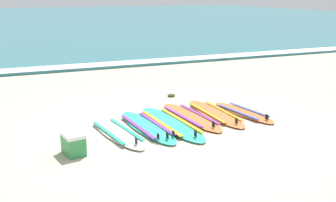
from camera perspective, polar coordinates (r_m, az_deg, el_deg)
name	(u,v)px	position (r m, az deg, el deg)	size (l,w,h in m)	color
ground_plane	(164,125)	(8.35, -0.58, -3.40)	(80.00, 80.00, 0.00)	#C1B599
sea	(29,19)	(44.05, -19.19, 11.00)	(80.00, 60.00, 0.10)	teal
wave_foam_strip	(91,66)	(14.87, -10.86, 4.84)	(80.00, 0.91, 0.11)	white
surfboard_0	(117,132)	(7.86, -7.22, -4.46)	(0.82, 2.16, 0.18)	silver
surfboard_1	(147,126)	(8.14, -3.01, -3.63)	(0.77, 2.35, 0.18)	#2DB793
surfboard_2	(171,123)	(8.33, 0.44, -3.17)	(0.81, 2.59, 0.18)	#2DB793
surfboard_3	(191,117)	(8.78, 3.22, -2.22)	(0.75, 2.34, 0.18)	orange
surfboard_4	(215,113)	(9.09, 6.67, -1.71)	(0.58, 2.31, 0.18)	orange
surfboard_5	(243,112)	(9.24, 10.60, -1.58)	(0.75, 1.96, 0.18)	orange
cooler_box	(73,143)	(7.01, -13.29, -5.89)	(0.39, 0.51, 0.38)	#338C4C
seaweed_clump_near_shoreline	(171,95)	(10.57, 0.49, 0.82)	(0.22, 0.17, 0.08)	#384723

